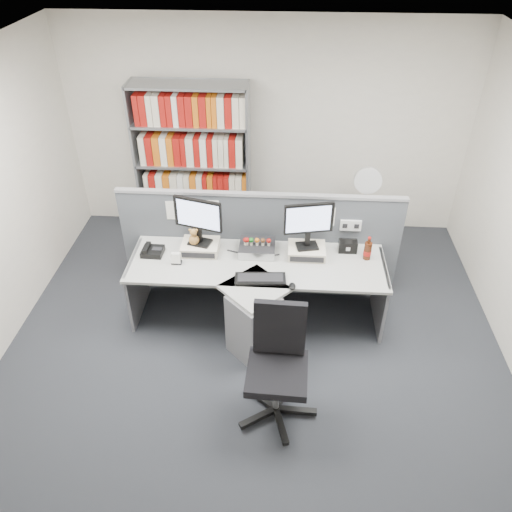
# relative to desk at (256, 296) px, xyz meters

# --- Properties ---
(ground) EXTENTS (5.50, 5.50, 0.00)m
(ground) POSITION_rel_desk_xyz_m (0.00, -0.60, -0.46)
(ground) COLOR #32353B
(ground) RESTS_ON ground
(room_shell) EXTENTS (5.04, 5.54, 2.72)m
(room_shell) POSITION_rel_desk_xyz_m (0.00, -0.60, 1.33)
(room_shell) COLOR white
(room_shell) RESTS_ON ground
(partition) EXTENTS (3.00, 0.08, 1.27)m
(partition) POSITION_rel_desk_xyz_m (0.00, 0.65, 0.19)
(partition) COLOR #50555B
(partition) RESTS_ON ground
(desk) EXTENTS (2.60, 1.20, 0.72)m
(desk) POSITION_rel_desk_xyz_m (0.00, 0.00, 0.00)
(desk) COLOR #AFAFA8
(desk) RESTS_ON ground
(monitor_riser_left) EXTENTS (0.38, 0.31, 0.10)m
(monitor_riser_left) POSITION_rel_desk_xyz_m (-0.60, 0.38, 0.31)
(monitor_riser_left) COLOR beige
(monitor_riser_left) RESTS_ON desk
(monitor_riser_right) EXTENTS (0.38, 0.31, 0.10)m
(monitor_riser_right) POSITION_rel_desk_xyz_m (0.50, 0.38, 0.31)
(monitor_riser_right) COLOR beige
(monitor_riser_right) RESTS_ON desk
(monitor_left) EXTENTS (0.49, 0.22, 0.51)m
(monitor_left) POSITION_rel_desk_xyz_m (-0.60, 0.38, 0.67)
(monitor_left) COLOR black
(monitor_left) RESTS_ON monitor_riser_left
(monitor_right) EXTENTS (0.49, 0.20, 0.50)m
(monitor_right) POSITION_rel_desk_xyz_m (0.50, 0.38, 0.66)
(monitor_right) COLOR black
(monitor_right) RESTS_ON monitor_riser_right
(desktop_pc) EXTENTS (0.37, 0.33, 0.10)m
(desktop_pc) POSITION_rel_desk_xyz_m (-0.01, 0.40, 0.31)
(desktop_pc) COLOR black
(desktop_pc) RESTS_ON desk
(figurines) EXTENTS (0.29, 0.05, 0.09)m
(figurines) POSITION_rel_desk_xyz_m (-0.03, 0.39, 0.41)
(figurines) COLOR beige
(figurines) RESTS_ON desktop_pc
(keyboard) EXTENTS (0.50, 0.21, 0.03)m
(keyboard) POSITION_rel_desk_xyz_m (0.05, -0.06, 0.28)
(keyboard) COLOR black
(keyboard) RESTS_ON desk
(mouse) EXTENTS (0.07, 0.11, 0.04)m
(mouse) POSITION_rel_desk_xyz_m (0.36, -0.16, 0.28)
(mouse) COLOR black
(mouse) RESTS_ON desk
(desk_phone) EXTENTS (0.22, 0.20, 0.09)m
(desk_phone) POSITION_rel_desk_xyz_m (-1.09, 0.30, 0.30)
(desk_phone) COLOR black
(desk_phone) RESTS_ON desk
(desk_calendar) EXTENTS (0.10, 0.08, 0.12)m
(desk_calendar) POSITION_rel_desk_xyz_m (-0.81, 0.16, 0.32)
(desk_calendar) COLOR black
(desk_calendar) RESTS_ON desk
(plush_toy) EXTENTS (0.11, 0.11, 0.19)m
(plush_toy) POSITION_rel_desk_xyz_m (-0.66, 0.36, 0.44)
(plush_toy) COLOR #A77637
(plush_toy) RESTS_ON monitor_riser_left
(speaker) EXTENTS (0.19, 0.11, 0.13)m
(speaker) POSITION_rel_desk_xyz_m (0.93, 0.48, 0.33)
(speaker) COLOR black
(speaker) RESTS_ON desk
(cola_bottle) EXTENTS (0.08, 0.08, 0.26)m
(cola_bottle) POSITION_rel_desk_xyz_m (1.11, 0.36, 0.36)
(cola_bottle) COLOR #3F190A
(cola_bottle) RESTS_ON desk
(shelving_unit) EXTENTS (1.41, 0.40, 2.00)m
(shelving_unit) POSITION_rel_desk_xyz_m (-0.90, 1.85, 0.52)
(shelving_unit) COLOR gray
(shelving_unit) RESTS_ON ground
(filing_cabinet) EXTENTS (0.45, 0.61, 0.70)m
(filing_cabinet) POSITION_rel_desk_xyz_m (1.20, 1.40, -0.11)
(filing_cabinet) COLOR gray
(filing_cabinet) RESTS_ON ground
(desk_fan) EXTENTS (0.32, 0.19, 0.53)m
(desk_fan) POSITION_rel_desk_xyz_m (1.20, 1.40, 0.58)
(desk_fan) COLOR white
(desk_fan) RESTS_ON filing_cabinet
(office_chair) EXTENTS (0.68, 0.70, 1.06)m
(office_chair) POSITION_rel_desk_xyz_m (0.25, -0.95, 0.11)
(office_chair) COLOR silver
(office_chair) RESTS_ON ground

